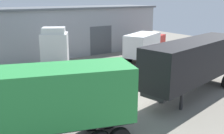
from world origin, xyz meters
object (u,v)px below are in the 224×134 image
object	(u,v)px
tractor_unit_white	(54,52)
box_truck_red	(145,45)
container_trailer_green	(12,102)
container_trailer_blue	(195,61)
oil_drum	(104,87)

from	to	relation	value
tractor_unit_white	box_truck_red	xyz separation A→B (m)	(10.77, -0.98, -0.26)
tractor_unit_white	container_trailer_green	world-z (taller)	tractor_unit_white
box_truck_red	container_trailer_blue	distance (m)	11.63
box_truck_red	container_trailer_blue	bearing A→B (deg)	-138.68
box_truck_red	oil_drum	size ratio (longest dim) A/B	8.30
box_truck_red	oil_drum	xyz separation A→B (m)	(-9.88, -6.34, -1.35)
container_trailer_green	oil_drum	size ratio (longest dim) A/B	13.10
container_trailer_green	oil_drum	distance (m)	9.24
tractor_unit_white	container_trailer_green	bearing A→B (deg)	178.67
tractor_unit_white	oil_drum	world-z (taller)	tractor_unit_white
container_trailer_green	oil_drum	world-z (taller)	container_trailer_green
box_truck_red	container_trailer_blue	xyz separation A→B (m)	(-4.66, -10.63, 0.83)
oil_drum	container_trailer_green	bearing A→B (deg)	-150.18
tractor_unit_white	container_trailer_green	size ratio (longest dim) A/B	0.59
oil_drum	box_truck_red	bearing A→B (deg)	32.70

